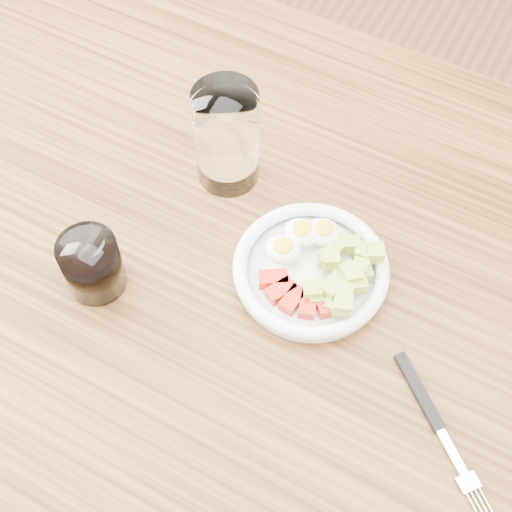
{
  "coord_description": "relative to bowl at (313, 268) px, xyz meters",
  "views": [
    {
      "loc": [
        0.2,
        -0.37,
        1.51
      ],
      "look_at": [
        -0.01,
        0.01,
        0.8
      ],
      "focal_mm": 50.0,
      "sensor_mm": 36.0,
      "label": 1
    }
  ],
  "objects": [
    {
      "name": "water_glass",
      "position": [
        -0.16,
        0.09,
        0.05
      ],
      "size": [
        0.08,
        0.08,
        0.14
      ],
      "primitive_type": "cylinder",
      "color": "white",
      "rests_on": "dining_table"
    },
    {
      "name": "ground",
      "position": [
        -0.05,
        -0.03,
        -0.79
      ],
      "size": [
        4.0,
        4.0,
        0.0
      ],
      "primitive_type": "plane",
      "color": "brown",
      "rests_on": "ground"
    },
    {
      "name": "dining_table",
      "position": [
        -0.05,
        -0.03,
        -0.12
      ],
      "size": [
        1.5,
        0.9,
        0.77
      ],
      "color": "brown",
      "rests_on": "ground"
    },
    {
      "name": "coffee_glass",
      "position": [
        -0.22,
        -0.13,
        0.02
      ],
      "size": [
        0.07,
        0.07,
        0.08
      ],
      "color": "white",
      "rests_on": "dining_table"
    },
    {
      "name": "fork",
      "position": [
        0.19,
        -0.09,
        -0.01
      ],
      "size": [
        0.16,
        0.14,
        0.01
      ],
      "color": "black",
      "rests_on": "dining_table"
    },
    {
      "name": "bowl",
      "position": [
        0.0,
        0.0,
        0.0
      ],
      "size": [
        0.19,
        0.19,
        0.05
      ],
      "color": "white",
      "rests_on": "dining_table"
    }
  ]
}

